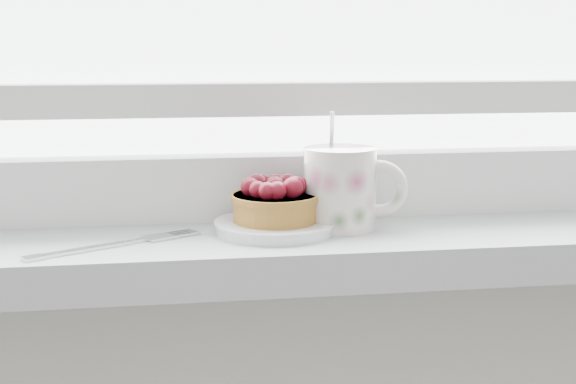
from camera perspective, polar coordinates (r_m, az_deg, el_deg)
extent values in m
cube|color=silver|center=(0.83, -0.11, -4.07)|extent=(1.60, 0.20, 0.04)
cube|color=white|center=(0.89, -0.80, 0.51)|extent=(1.30, 0.05, 0.07)
cube|color=white|center=(0.87, -0.81, 6.65)|extent=(1.30, 0.04, 0.04)
cylinder|color=white|center=(0.82, -0.92, -2.47)|extent=(0.12, 0.12, 0.01)
cylinder|color=#936020|center=(0.81, -0.93, -1.11)|extent=(0.08, 0.08, 0.03)
cylinder|color=#936020|center=(0.81, -0.93, -0.38)|extent=(0.09, 0.09, 0.01)
sphere|color=#4D0A13|center=(0.81, -0.93, 0.43)|extent=(0.02, 0.02, 0.02)
sphere|color=#4D0A13|center=(0.81, 0.77, 0.48)|extent=(0.02, 0.02, 0.02)
sphere|color=#4D0A13|center=(0.82, -0.03, 0.64)|extent=(0.02, 0.02, 0.02)
sphere|color=#4D0A13|center=(0.83, -0.83, 0.68)|extent=(0.02, 0.02, 0.02)
sphere|color=#4D0A13|center=(0.83, -1.77, 0.65)|extent=(0.02, 0.02, 0.02)
sphere|color=#4D0A13|center=(0.82, -2.24, 0.58)|extent=(0.02, 0.02, 0.02)
sphere|color=#4D0A13|center=(0.80, -2.72, 0.36)|extent=(0.02, 0.02, 0.02)
sphere|color=#4D0A13|center=(0.79, -2.17, 0.16)|extent=(0.02, 0.02, 0.02)
sphere|color=#4D0A13|center=(0.78, -1.49, 0.06)|extent=(0.02, 0.02, 0.02)
sphere|color=#4D0A13|center=(0.78, -0.77, 0.09)|extent=(0.02, 0.02, 0.02)
sphere|color=#4D0A13|center=(0.79, 0.31, 0.28)|extent=(0.02, 0.02, 0.02)
sphere|color=#4D0A13|center=(0.80, 0.52, 0.41)|extent=(0.02, 0.02, 0.02)
cylinder|color=white|center=(0.83, 3.69, 0.25)|extent=(0.09, 0.09, 0.08)
cylinder|color=black|center=(0.82, 3.72, 2.91)|extent=(0.07, 0.07, 0.01)
torus|color=white|center=(0.82, 6.52, 0.28)|extent=(0.06, 0.03, 0.06)
cylinder|color=silver|center=(0.84, 3.12, 4.04)|extent=(0.01, 0.02, 0.05)
cube|color=silver|center=(0.77, -14.47, -4.01)|extent=(0.09, 0.06, 0.00)
cube|color=silver|center=(0.75, -17.68, -4.49)|extent=(0.02, 0.02, 0.00)
cube|color=silver|center=(0.79, -10.63, -3.41)|extent=(0.02, 0.02, 0.00)
cube|color=silver|center=(0.80, -9.23, -3.19)|extent=(0.03, 0.03, 0.00)
cube|color=silver|center=(0.81, -7.21, -3.04)|extent=(0.03, 0.02, 0.00)
cube|color=silver|center=(0.81, -7.42, -2.96)|extent=(0.03, 0.02, 0.00)
cube|color=silver|center=(0.82, -7.63, -2.88)|extent=(0.03, 0.02, 0.00)
cube|color=silver|center=(0.82, -7.84, -2.81)|extent=(0.03, 0.02, 0.00)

